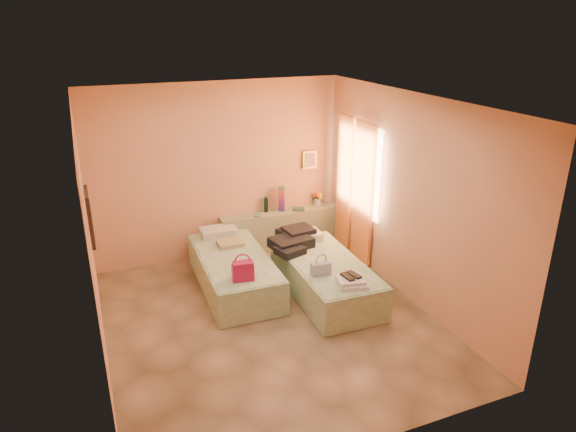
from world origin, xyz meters
name	(u,v)px	position (x,y,z in m)	size (l,w,h in m)	color
ground	(270,322)	(0.00, 0.00, 0.00)	(4.50, 4.50, 0.00)	tan
room_walls	(268,175)	(0.21, 0.57, 1.79)	(4.02, 4.51, 2.81)	#E3AA79
headboard_ledge	(280,229)	(0.98, 2.10, 0.33)	(2.05, 0.30, 0.65)	gray
bed_left	(234,272)	(-0.16, 1.05, 0.25)	(0.90, 2.00, 0.50)	beige
bed_right	(325,277)	(0.98, 0.40, 0.25)	(0.90, 2.00, 0.50)	beige
water_bottle	(266,205)	(0.75, 2.17, 0.78)	(0.07, 0.07, 0.25)	#12331E
rainbow_box	(281,199)	(1.01, 2.13, 0.86)	(0.09, 0.09, 0.43)	#B5164B
small_dish	(258,215)	(0.55, 2.03, 0.67)	(0.13, 0.13, 0.03)	#4F9163
green_book	(299,209)	(1.28, 2.04, 0.67)	(0.19, 0.14, 0.03)	#294D35
flower_vase	(318,197)	(1.69, 2.17, 0.79)	(0.21, 0.21, 0.27)	silver
magenta_handbag	(243,271)	(-0.25, 0.33, 0.63)	(0.28, 0.16, 0.26)	#B5164B
khaki_garment	(230,243)	(-0.09, 1.43, 0.53)	(0.38, 0.30, 0.06)	tan
clothes_pile	(294,240)	(0.77, 1.03, 0.60)	(0.63, 0.63, 0.19)	black
blue_handbag	(321,269)	(0.75, 0.08, 0.58)	(0.26, 0.11, 0.17)	#3A528D
towel_stack	(353,282)	(0.98, -0.35, 0.55)	(0.35, 0.30, 0.10)	white
sandal_pair	(351,276)	(0.99, -0.30, 0.61)	(0.17, 0.23, 0.02)	black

